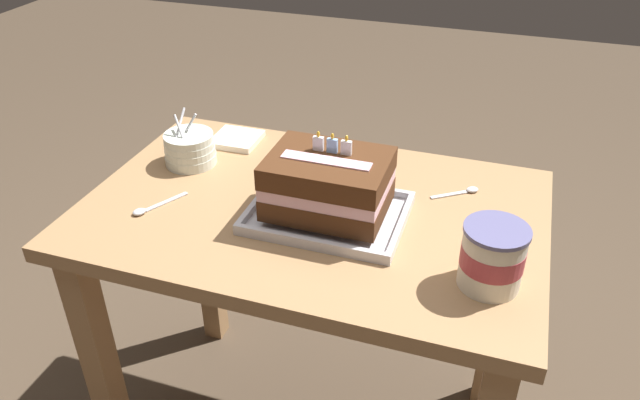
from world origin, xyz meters
name	(u,v)px	position (x,y,z in m)	size (l,w,h in m)	color
dining_table	(313,255)	(0.00, 0.00, 0.63)	(1.00, 0.66, 0.77)	#9E754C
foil_tray	(328,215)	(0.05, -0.03, 0.77)	(0.33, 0.25, 0.02)	silver
birthday_cake	(328,183)	(0.05, -0.03, 0.85)	(0.25, 0.19, 0.16)	#492915
bowl_stack	(190,149)	(-0.35, 0.09, 0.80)	(0.13, 0.13, 0.13)	silver
ice_cream_tub	(492,257)	(0.39, -0.15, 0.83)	(0.12, 0.12, 0.12)	silver
serving_spoon_near_tray	(147,209)	(-0.34, -0.13, 0.77)	(0.08, 0.13, 0.01)	silver
serving_spoon_by_bowls	(465,191)	(0.31, 0.16, 0.77)	(0.11, 0.08, 0.01)	silver
napkin_pile	(237,139)	(-0.29, 0.23, 0.77)	(0.12, 0.12, 0.02)	silver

